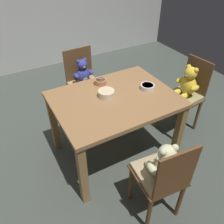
{
  "coord_description": "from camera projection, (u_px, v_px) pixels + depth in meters",
  "views": [
    {
      "loc": [
        -0.91,
        -1.57,
        1.97
      ],
      "look_at": [
        0.0,
        0.05,
        0.53
      ],
      "focal_mm": 36.71,
      "sensor_mm": 36.0,
      "label": 1
    }
  ],
  "objects": [
    {
      "name": "porridge_bowl_cream_center",
      "position": [
        106.0,
        93.0,
        2.18
      ],
      "size": [
        0.16,
        0.16,
        0.06
      ],
      "color": "beige",
      "rests_on": "dining_table"
    },
    {
      "name": "porridge_bowl_white_near_right",
      "position": [
        147.0,
        87.0,
        2.3
      ],
      "size": [
        0.14,
        0.14,
        0.05
      ],
      "color": "silver",
      "rests_on": "dining_table"
    },
    {
      "name": "porridge_bowl_terracotta_far_center",
      "position": [
        100.0,
        82.0,
        2.37
      ],
      "size": [
        0.13,
        0.13,
        0.11
      ],
      "color": "#B5744E",
      "rests_on": "dining_table"
    },
    {
      "name": "teddy_chair_far_center",
      "position": [
        84.0,
        80.0,
        2.87
      ],
      "size": [
        0.42,
        0.39,
        0.9
      ],
      "rotation": [
        0.0,
        0.0,
        -1.52
      ],
      "color": "brown",
      "rests_on": "ground_plane"
    },
    {
      "name": "dining_table",
      "position": [
        114.0,
        107.0,
        2.25
      ],
      "size": [
        1.16,
        0.89,
        0.74
      ],
      "color": "olive",
      "rests_on": "ground_plane"
    },
    {
      "name": "teddy_chair_near_front",
      "position": [
        162.0,
        171.0,
        1.75
      ],
      "size": [
        0.4,
        0.4,
        0.89
      ],
      "rotation": [
        0.0,
        0.0,
        1.48
      ],
      "color": "brown",
      "rests_on": "ground_plane"
    },
    {
      "name": "ground_plane",
      "position": [
        114.0,
        152.0,
        2.65
      ],
      "size": [
        5.2,
        5.2,
        0.04
      ],
      "color": "#404740"
    },
    {
      "name": "teddy_chair_near_right",
      "position": [
        186.0,
        90.0,
        2.65
      ],
      "size": [
        0.45,
        0.4,
        0.9
      ],
      "rotation": [
        0.0,
        0.0,
        3.23
      ],
      "color": "brown",
      "rests_on": "ground_plane"
    }
  ]
}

